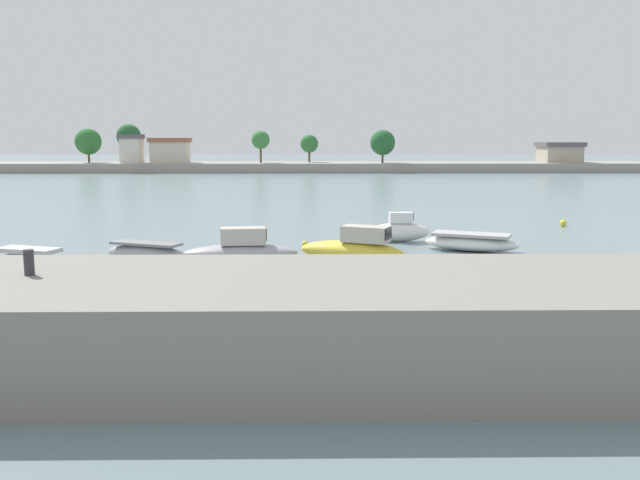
% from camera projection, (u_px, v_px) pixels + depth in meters
% --- Properties ---
extents(ground_plane, '(400.00, 400.00, 0.00)m').
position_uv_depth(ground_plane, '(245.00, 305.00, 23.69)').
color(ground_plane, slate).
extents(seawall_embankment, '(75.60, 6.66, 2.34)m').
position_uv_depth(seawall_embankment, '(220.00, 323.00, 17.08)').
color(seawall_embankment, gray).
rests_on(seawall_embankment, ground).
extents(mooring_bollard, '(0.25, 0.25, 0.65)m').
position_uv_depth(mooring_bollard, '(29.00, 262.00, 17.14)').
color(mooring_bollard, '#2D2D33').
rests_on(mooring_bollard, seawall_embankment).
extents(moored_boat_0, '(3.53, 2.27, 1.18)m').
position_uv_depth(moored_boat_0, '(29.00, 262.00, 28.70)').
color(moored_boat_0, white).
rests_on(moored_boat_0, ground).
extents(moored_boat_1, '(4.31, 2.68, 1.00)m').
position_uv_depth(moored_boat_1, '(146.00, 253.00, 31.35)').
color(moored_boat_1, '#9E9EA3').
rests_on(moored_boat_1, ground).
extents(moored_boat_2, '(5.47, 2.22, 1.62)m').
position_uv_depth(moored_boat_2, '(241.00, 250.00, 31.71)').
color(moored_boat_2, '#9E9EA3').
rests_on(moored_boat_2, ground).
extents(moored_boat_3, '(5.32, 3.56, 1.71)m').
position_uv_depth(moored_boat_3, '(354.00, 248.00, 31.81)').
color(moored_boat_3, yellow).
rests_on(moored_boat_3, ground).
extents(moored_boat_4, '(3.57, 1.22, 1.62)m').
position_uv_depth(moored_boat_4, '(399.00, 231.00, 38.04)').
color(moored_boat_4, white).
rests_on(moored_boat_4, ground).
extents(moored_boat_5, '(5.05, 3.46, 0.91)m').
position_uv_depth(moored_boat_5, '(471.00, 242.00, 34.95)').
color(moored_boat_5, white).
rests_on(moored_boat_5, ground).
extents(mooring_buoy_0, '(0.43, 0.43, 0.43)m').
position_uv_depth(mooring_buoy_0, '(563.00, 223.00, 44.48)').
color(mooring_buoy_0, yellow).
rests_on(mooring_buoy_0, ground).
extents(mooring_buoy_1, '(0.27, 0.27, 0.27)m').
position_uv_depth(mooring_buoy_1, '(410.00, 226.00, 43.71)').
color(mooring_buoy_1, red).
rests_on(mooring_buoy_1, ground).
extents(mooring_buoy_2, '(0.32, 0.32, 0.32)m').
position_uv_depth(mooring_buoy_2, '(305.00, 244.00, 36.25)').
color(mooring_buoy_2, yellow).
rests_on(mooring_buoy_2, ground).
extents(mooring_buoy_3, '(0.29, 0.29, 0.29)m').
position_uv_depth(mooring_buoy_3, '(139.00, 251.00, 34.11)').
color(mooring_buoy_3, yellow).
rests_on(mooring_buoy_3, ground).
extents(mooring_buoy_4, '(0.35, 0.35, 0.35)m').
position_uv_depth(mooring_buoy_4, '(215.00, 248.00, 34.71)').
color(mooring_buoy_4, white).
rests_on(mooring_buoy_4, ground).
extents(distant_shoreline, '(116.63, 10.68, 7.77)m').
position_uv_depth(distant_shoreline, '(292.00, 162.00, 113.20)').
color(distant_shoreline, gray).
rests_on(distant_shoreline, ground).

